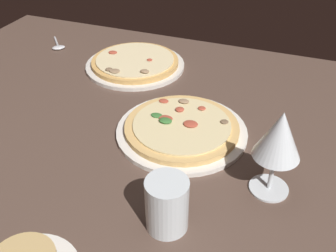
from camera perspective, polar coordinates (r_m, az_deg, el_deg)
dining_table at (r=85.31cm, az=-2.04°, el=-3.31°), size 150.00×110.00×4.00cm
pizza_main at (r=85.75cm, az=2.02°, el=-0.39°), size 28.95×28.95×3.40cm
pizza_side at (r=113.58cm, az=-4.85°, el=9.16°), size 28.31×28.31×3.36cm
wine_glass_far at (r=67.89cm, az=15.98°, el=-1.61°), size 8.29×8.29×17.07cm
water_glass at (r=64.32cm, az=-0.16°, el=-11.82°), size 7.13×7.13×9.69cm
spoon at (r=130.53cm, az=-15.82°, el=11.21°), size 8.67×9.30×1.00cm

